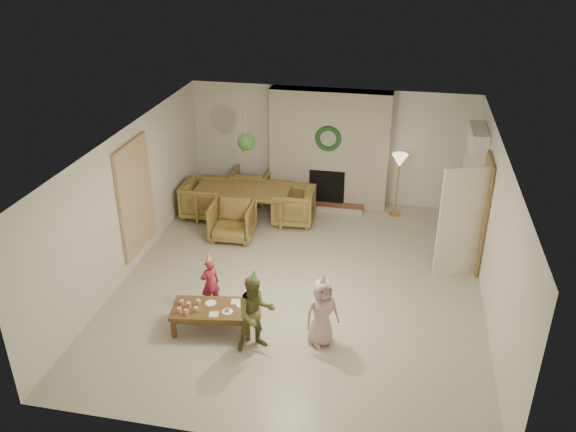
% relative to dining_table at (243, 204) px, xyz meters
% --- Properties ---
extents(floor, '(7.00, 7.00, 0.00)m').
position_rel_dining_table_xyz_m(floor, '(1.61, -2.17, -0.34)').
color(floor, '#B7B29E').
rests_on(floor, ground).
extents(ceiling, '(7.00, 7.00, 0.00)m').
position_rel_dining_table_xyz_m(ceiling, '(1.61, -2.17, 2.16)').
color(ceiling, white).
rests_on(ceiling, wall_back).
extents(wall_back, '(7.00, 0.00, 7.00)m').
position_rel_dining_table_xyz_m(wall_back, '(1.61, 1.33, 0.91)').
color(wall_back, silver).
rests_on(wall_back, floor).
extents(wall_front, '(7.00, 0.00, 7.00)m').
position_rel_dining_table_xyz_m(wall_front, '(1.61, -5.67, 0.91)').
color(wall_front, silver).
rests_on(wall_front, floor).
extents(wall_left, '(0.00, 7.00, 7.00)m').
position_rel_dining_table_xyz_m(wall_left, '(-1.39, -2.17, 0.91)').
color(wall_left, silver).
rests_on(wall_left, floor).
extents(wall_right, '(0.00, 7.00, 7.00)m').
position_rel_dining_table_xyz_m(wall_right, '(4.61, -2.17, 0.91)').
color(wall_right, silver).
rests_on(wall_right, floor).
extents(fireplace_mass, '(2.50, 0.40, 2.50)m').
position_rel_dining_table_xyz_m(fireplace_mass, '(1.61, 1.13, 0.91)').
color(fireplace_mass, '#4D1B14').
rests_on(fireplace_mass, floor).
extents(fireplace_hearth, '(1.60, 0.30, 0.12)m').
position_rel_dining_table_xyz_m(fireplace_hearth, '(1.61, 0.78, -0.28)').
color(fireplace_hearth, '#5F261A').
rests_on(fireplace_hearth, floor).
extents(fireplace_firebox, '(0.75, 0.12, 0.75)m').
position_rel_dining_table_xyz_m(fireplace_firebox, '(1.61, 0.95, 0.11)').
color(fireplace_firebox, black).
rests_on(fireplace_firebox, floor).
extents(fireplace_wreath, '(0.54, 0.10, 0.54)m').
position_rel_dining_table_xyz_m(fireplace_wreath, '(1.61, 0.90, 1.21)').
color(fireplace_wreath, '#18421C').
rests_on(fireplace_wreath, fireplace_mass).
extents(floor_lamp_base, '(0.25, 0.25, 0.03)m').
position_rel_dining_table_xyz_m(floor_lamp_base, '(3.09, 0.83, -0.32)').
color(floor_lamp_base, gold).
rests_on(floor_lamp_base, floor).
extents(floor_lamp_post, '(0.03, 0.03, 1.21)m').
position_rel_dining_table_xyz_m(floor_lamp_post, '(3.09, 0.83, 0.29)').
color(floor_lamp_post, gold).
rests_on(floor_lamp_post, floor).
extents(floor_lamp_shade, '(0.32, 0.32, 0.27)m').
position_rel_dining_table_xyz_m(floor_lamp_shade, '(3.09, 0.83, 0.87)').
color(floor_lamp_shade, beige).
rests_on(floor_lamp_shade, floor_lamp_post).
extents(bookshelf_carcass, '(0.30, 1.00, 2.20)m').
position_rel_dining_table_xyz_m(bookshelf_carcass, '(4.45, 0.13, 0.76)').
color(bookshelf_carcass, white).
rests_on(bookshelf_carcass, floor).
extents(bookshelf_shelf_a, '(0.30, 0.92, 0.03)m').
position_rel_dining_table_xyz_m(bookshelf_shelf_a, '(4.43, 0.13, 0.11)').
color(bookshelf_shelf_a, white).
rests_on(bookshelf_shelf_a, bookshelf_carcass).
extents(bookshelf_shelf_b, '(0.30, 0.92, 0.03)m').
position_rel_dining_table_xyz_m(bookshelf_shelf_b, '(4.43, 0.13, 0.51)').
color(bookshelf_shelf_b, white).
rests_on(bookshelf_shelf_b, bookshelf_carcass).
extents(bookshelf_shelf_c, '(0.30, 0.92, 0.03)m').
position_rel_dining_table_xyz_m(bookshelf_shelf_c, '(4.43, 0.13, 0.91)').
color(bookshelf_shelf_c, white).
rests_on(bookshelf_shelf_c, bookshelf_carcass).
extents(bookshelf_shelf_d, '(0.30, 0.92, 0.03)m').
position_rel_dining_table_xyz_m(bookshelf_shelf_d, '(4.43, 0.13, 1.31)').
color(bookshelf_shelf_d, white).
rests_on(bookshelf_shelf_d, bookshelf_carcass).
extents(books_row_lower, '(0.20, 0.40, 0.24)m').
position_rel_dining_table_xyz_m(books_row_lower, '(4.41, -0.02, 0.25)').
color(books_row_lower, red).
rests_on(books_row_lower, bookshelf_shelf_a).
extents(books_row_mid, '(0.20, 0.44, 0.24)m').
position_rel_dining_table_xyz_m(books_row_mid, '(4.41, 0.18, 0.65)').
color(books_row_mid, '#294A99').
rests_on(books_row_mid, bookshelf_shelf_b).
extents(books_row_upper, '(0.20, 0.36, 0.22)m').
position_rel_dining_table_xyz_m(books_row_upper, '(4.41, 0.03, 1.04)').
color(books_row_upper, '#A69A23').
rests_on(books_row_upper, bookshelf_shelf_c).
extents(door_frame, '(0.05, 0.86, 2.04)m').
position_rel_dining_table_xyz_m(door_frame, '(4.57, -0.97, 0.68)').
color(door_frame, olive).
rests_on(door_frame, floor).
extents(door_leaf, '(0.77, 0.32, 2.00)m').
position_rel_dining_table_xyz_m(door_leaf, '(4.19, -1.35, 0.66)').
color(door_leaf, beige).
rests_on(door_leaf, floor).
extents(curtain_panel, '(0.06, 1.20, 2.00)m').
position_rel_dining_table_xyz_m(curtain_panel, '(-1.35, -1.97, 0.91)').
color(curtain_panel, beige).
rests_on(curtain_panel, wall_left).
extents(dining_table, '(1.96, 1.14, 0.68)m').
position_rel_dining_table_xyz_m(dining_table, '(0.00, 0.00, 0.00)').
color(dining_table, olive).
rests_on(dining_table, floor).
extents(dining_chair_near, '(0.82, 0.85, 0.75)m').
position_rel_dining_table_xyz_m(dining_chair_near, '(0.03, -0.84, 0.04)').
color(dining_chair_near, olive).
rests_on(dining_chair_near, floor).
extents(dining_chair_far, '(0.82, 0.85, 0.75)m').
position_rel_dining_table_xyz_m(dining_chair_far, '(-0.03, 0.84, 0.04)').
color(dining_chair_far, olive).
rests_on(dining_chair_far, floor).
extents(dining_chair_left, '(0.85, 0.82, 0.75)m').
position_rel_dining_table_xyz_m(dining_chair_left, '(-0.84, -0.03, 0.04)').
color(dining_chair_left, olive).
rests_on(dining_chair_left, floor).
extents(dining_chair_right, '(0.85, 0.82, 0.75)m').
position_rel_dining_table_xyz_m(dining_chair_right, '(1.06, 0.04, 0.04)').
color(dining_chair_right, olive).
rests_on(dining_chair_right, floor).
extents(hanging_plant_cord, '(0.01, 0.01, 0.70)m').
position_rel_dining_table_xyz_m(hanging_plant_cord, '(0.31, -0.67, 1.81)').
color(hanging_plant_cord, tan).
rests_on(hanging_plant_cord, ceiling).
extents(hanging_plant_pot, '(0.16, 0.16, 0.12)m').
position_rel_dining_table_xyz_m(hanging_plant_pot, '(0.31, -0.67, 1.46)').
color(hanging_plant_pot, '#915C2E').
rests_on(hanging_plant_pot, hanging_plant_cord).
extents(hanging_plant_foliage, '(0.32, 0.32, 0.32)m').
position_rel_dining_table_xyz_m(hanging_plant_foliage, '(0.31, -0.67, 1.58)').
color(hanging_plant_foliage, '#224F1A').
rests_on(hanging_plant_foliage, hanging_plant_pot).
extents(coffee_table_top, '(1.29, 0.79, 0.06)m').
position_rel_dining_table_xyz_m(coffee_table_top, '(0.54, -3.67, 0.01)').
color(coffee_table_top, brown).
rests_on(coffee_table_top, floor).
extents(coffee_table_apron, '(1.19, 0.68, 0.07)m').
position_rel_dining_table_xyz_m(coffee_table_apron, '(0.54, -3.67, -0.06)').
color(coffee_table_apron, brown).
rests_on(coffee_table_apron, floor).
extents(coffee_leg_fl, '(0.07, 0.07, 0.32)m').
position_rel_dining_table_xyz_m(coffee_leg_fl, '(0.04, -4.00, -0.18)').
color(coffee_leg_fl, brown).
rests_on(coffee_leg_fl, floor).
extents(coffee_leg_fr, '(0.07, 0.07, 0.32)m').
position_rel_dining_table_xyz_m(coffee_leg_fr, '(1.13, -3.83, -0.18)').
color(coffee_leg_fr, brown).
rests_on(coffee_leg_fr, floor).
extents(coffee_leg_bl, '(0.07, 0.07, 0.32)m').
position_rel_dining_table_xyz_m(coffee_leg_bl, '(-0.04, -3.51, -0.18)').
color(coffee_leg_bl, brown).
rests_on(coffee_leg_bl, floor).
extents(coffee_leg_br, '(0.07, 0.07, 0.32)m').
position_rel_dining_table_xyz_m(coffee_leg_br, '(1.05, -3.34, -0.18)').
color(coffee_leg_br, brown).
rests_on(coffee_leg_br, floor).
extents(cup_a, '(0.07, 0.07, 0.08)m').
position_rel_dining_table_xyz_m(cup_a, '(0.10, -3.88, 0.08)').
color(cup_a, silver).
rests_on(cup_a, coffee_table_top).
extents(cup_b, '(0.07, 0.07, 0.08)m').
position_rel_dining_table_xyz_m(cup_b, '(0.07, -3.70, 0.08)').
color(cup_b, silver).
rests_on(cup_b, coffee_table_top).
extents(cup_c, '(0.07, 0.07, 0.08)m').
position_rel_dining_table_xyz_m(cup_c, '(0.22, -3.91, 0.08)').
color(cup_c, silver).
rests_on(cup_c, coffee_table_top).
extents(cup_d, '(0.07, 0.07, 0.08)m').
position_rel_dining_table_xyz_m(cup_d, '(0.19, -3.73, 0.08)').
color(cup_d, silver).
rests_on(cup_d, coffee_table_top).
extents(cup_e, '(0.07, 0.07, 0.08)m').
position_rel_dining_table_xyz_m(cup_e, '(0.34, -3.82, 0.08)').
color(cup_e, silver).
rests_on(cup_e, coffee_table_top).
extents(cup_f, '(0.07, 0.07, 0.08)m').
position_rel_dining_table_xyz_m(cup_f, '(0.31, -3.63, 0.08)').
color(cup_f, silver).
rests_on(cup_f, coffee_table_top).
extents(plate_a, '(0.19, 0.19, 0.01)m').
position_rel_dining_table_xyz_m(plate_a, '(0.48, -3.57, 0.04)').
color(plate_a, white).
rests_on(plate_a, coffee_table_top).
extents(plate_b, '(0.19, 0.19, 0.01)m').
position_rel_dining_table_xyz_m(plate_b, '(0.79, -3.73, 0.04)').
color(plate_b, white).
rests_on(plate_b, coffee_table_top).
extents(plate_c, '(0.19, 0.19, 0.01)m').
position_rel_dining_table_xyz_m(plate_c, '(0.94, -3.51, 0.04)').
color(plate_c, white).
rests_on(plate_c, coffee_table_top).
extents(food_scoop, '(0.07, 0.07, 0.07)m').
position_rel_dining_table_xyz_m(food_scoop, '(0.79, -3.73, 0.08)').
color(food_scoop, tan).
rests_on(food_scoop, plate_b).
extents(napkin_left, '(0.16, 0.16, 0.01)m').
position_rel_dining_table_xyz_m(napkin_left, '(0.62, -3.83, 0.04)').
color(napkin_left, '#EFB0C0').
rests_on(napkin_left, coffee_table_top).
extents(napkin_right, '(0.16, 0.16, 0.01)m').
position_rel_dining_table_xyz_m(napkin_right, '(0.84, -3.45, 0.04)').
color(napkin_right, '#EFB0C0').
rests_on(napkin_right, coffee_table_top).
extents(child_red, '(0.38, 0.36, 0.87)m').
position_rel_dining_table_xyz_m(child_red, '(0.33, -3.14, 0.10)').
color(child_red, '#9F2237').
rests_on(child_red, floor).
extents(party_hat_red, '(0.15, 0.15, 0.16)m').
position_rel_dining_table_xyz_m(party_hat_red, '(0.33, -3.14, 0.57)').
color(party_hat_red, '#D9D848').
rests_on(party_hat_red, child_red).
extents(child_plaid, '(0.72, 0.67, 1.18)m').
position_rel_dining_table_xyz_m(child_plaid, '(1.29, -3.97, 0.25)').
color(child_plaid, brown).
rests_on(child_plaid, floor).
extents(party_hat_plaid, '(0.16, 0.16, 0.19)m').
position_rel_dining_table_xyz_m(party_hat_plaid, '(1.29, -3.97, 0.89)').
color(party_hat_plaid, '#4EB84F').
rests_on(party_hat_plaid, child_plaid).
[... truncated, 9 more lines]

